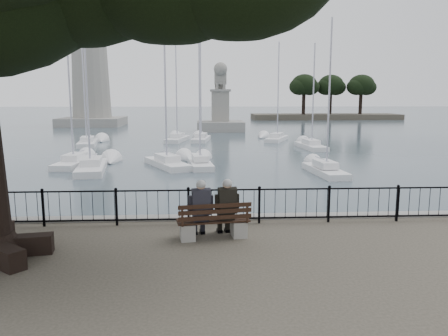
{
  "coord_description": "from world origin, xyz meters",
  "views": [
    {
      "loc": [
        -0.63,
        -9.44,
        3.55
      ],
      "look_at": [
        0.0,
        2.5,
        1.6
      ],
      "focal_mm": 35.0,
      "sensor_mm": 36.0,
      "label": 1
    }
  ],
  "objects": [
    {
      "name": "lighthouse",
      "position": [
        -18.0,
        62.0,
        11.37
      ],
      "size": [
        9.59,
        9.59,
        29.47
      ],
      "color": "gray",
      "rests_on": "ground"
    },
    {
      "name": "far_shore",
      "position": [
        25.54,
        79.46,
        3.0
      ],
      "size": [
        30.0,
        8.6,
        9.18
      ],
      "color": "#37332A",
      "rests_on": "ground"
    },
    {
      "name": "railing",
      "position": [
        0.0,
        2.5,
        0.56
      ],
      "size": [
        22.06,
        0.06,
        1.0
      ],
      "color": "black",
      "rests_on": "ground"
    },
    {
      "name": "person_left",
      "position": [
        -0.66,
        1.26,
        0.71
      ],
      "size": [
        0.49,
        0.8,
        1.53
      ],
      "color": "black",
      "rests_on": "ground"
    },
    {
      "name": "bench",
      "position": [
        -0.33,
        1.2,
        0.34
      ],
      "size": [
        1.89,
        0.81,
        0.97
      ],
      "color": "slate",
      "rests_on": "ground"
    },
    {
      "name": "sailboat_b",
      "position": [
        -2.87,
        19.14,
        -0.67
      ],
      "size": [
        3.54,
        5.4,
        11.08
      ],
      "color": "silver",
      "rests_on": "ground"
    },
    {
      "name": "sailboat_i",
      "position": [
        -7.43,
        17.71,
        -0.65
      ],
      "size": [
        2.39,
        5.82,
        12.11
      ],
      "color": "silver",
      "rests_on": "ground"
    },
    {
      "name": "sailboat_h",
      "position": [
        -3.09,
        36.12,
        -0.62
      ],
      "size": [
        2.5,
        5.5,
        12.98
      ],
      "color": "silver",
      "rests_on": "ground"
    },
    {
      "name": "sailboat_d",
      "position": [
        9.17,
        28.85,
        -0.71
      ],
      "size": [
        1.93,
        5.33,
        9.3
      ],
      "color": "silver",
      "rests_on": "ground"
    },
    {
      "name": "sailboat_c",
      "position": [
        6.76,
        15.89,
        -0.71
      ],
      "size": [
        1.71,
        4.87,
        9.14
      ],
      "color": "silver",
      "rests_on": "ground"
    },
    {
      "name": "sailboat_a",
      "position": [
        -9.1,
        19.98,
        -0.69
      ],
      "size": [
        1.85,
        5.22,
        10.09
      ],
      "color": "silver",
      "rests_on": "ground"
    },
    {
      "name": "harbor",
      "position": [
        0.0,
        3.0,
        -0.5
      ],
      "size": [
        260.0,
        260.0,
        1.2
      ],
      "color": "gray",
      "rests_on": "ground"
    },
    {
      "name": "sailboat_f",
      "position": [
        -0.61,
        36.18,
        -0.67
      ],
      "size": [
        2.11,
        5.36,
        10.97
      ],
      "color": "silver",
      "rests_on": "ground"
    },
    {
      "name": "sailboat_j",
      "position": [
        -0.7,
        19.11,
        -0.71
      ],
      "size": [
        1.82,
        4.85,
        9.12
      ],
      "color": "silver",
      "rests_on": "ground"
    },
    {
      "name": "person_right",
      "position": [
        -0.01,
        1.35,
        0.71
      ],
      "size": [
        0.49,
        0.8,
        1.53
      ],
      "color": "black",
      "rests_on": "ground"
    },
    {
      "name": "lion_monument",
      "position": [
        2.0,
        49.93,
        1.31
      ],
      "size": [
        6.25,
        6.25,
        9.16
      ],
      "color": "gray",
      "rests_on": "ground"
    },
    {
      "name": "sailboat_e",
      "position": [
        -11.42,
        32.52,
        -0.66
      ],
      "size": [
        2.52,
        5.88,
        11.79
      ],
      "color": "silver",
      "rests_on": "ground"
    },
    {
      "name": "sailboat_g",
      "position": [
        7.34,
        36.0,
        -0.69
      ],
      "size": [
        3.32,
        5.37,
        10.27
      ],
      "color": "silver",
      "rests_on": "ground"
    }
  ]
}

